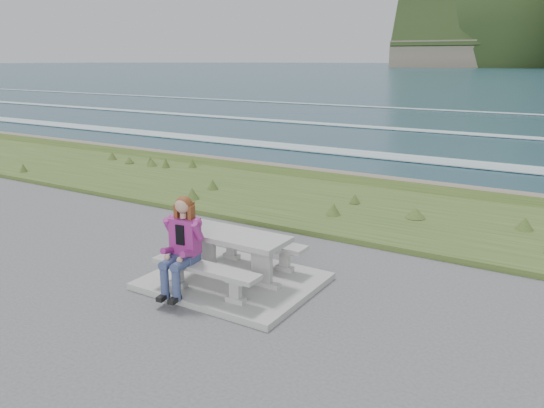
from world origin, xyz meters
The scene contains 8 objects.
concrete_slab centered at (0.00, 0.00, 0.05)m, with size 2.60×2.10×0.10m, color gray.
picnic_table centered at (0.00, 0.00, 0.68)m, with size 1.80×0.75×0.75m.
bench_landward centered at (0.00, -0.70, 0.45)m, with size 1.80×0.35×0.45m.
bench_seaward centered at (0.00, 0.70, 0.45)m, with size 1.80×0.35×0.45m.
grass_verge centered at (0.00, 5.00, 0.00)m, with size 160.00×4.50×0.22m, color #2C491B.
shore_drop centered at (0.00, 7.90, 0.00)m, with size 160.00×0.80×2.20m, color #6B6150.
ocean centered at (0.00, 25.09, -1.74)m, with size 1600.00×1600.00×0.09m.
seated_woman centered at (-0.36, -0.84, 0.64)m, with size 0.49×0.77×1.45m.
Camera 1 is at (4.64, -6.37, 3.47)m, focal length 35.00 mm.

